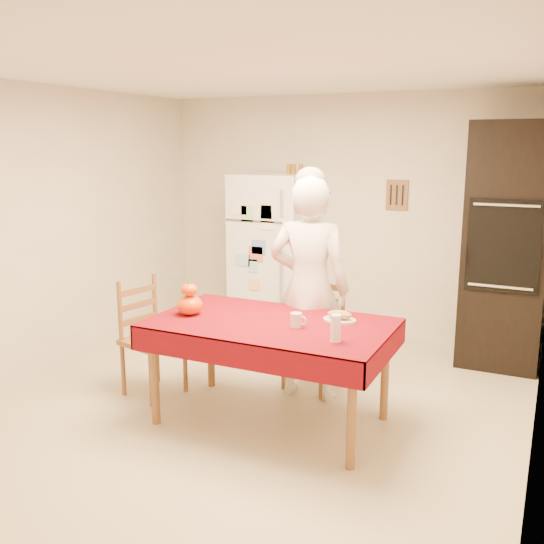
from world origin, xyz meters
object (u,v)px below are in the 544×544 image
Objects in this scene: chair_far at (317,327)px; bread_plate at (340,320)px; pumpkin_lower at (190,305)px; wine_glass at (336,328)px; seated_woman at (309,289)px; coffee_mug at (296,320)px; oven_cabinet at (506,247)px; chair_left at (148,332)px; dining_table at (271,331)px; refrigerator at (274,255)px.

chair_far is 0.74m from bread_plate.
wine_glass is at bearing -6.16° from pumpkin_lower.
coffee_mug is (0.15, -0.60, -0.07)m from seated_woman.
seated_woman is 0.95m from pumpkin_lower.
oven_cabinet reaches higher than seated_woman.
oven_cabinet is 2.04m from bread_plate.
oven_cabinet reaches higher than chair_left.
coffee_mug is at bearing 3.45° from pumpkin_lower.
seated_woman reaches higher than chair_far.
chair_left is (-1.19, -0.72, 0.00)m from chair_far.
wine_glass is at bearing -74.18° from bread_plate.
dining_table is at bearing -80.74° from chair_left.
chair_left is 0.63m from pumpkin_lower.
pumpkin_lower reaches higher than coffee_mug.
seated_woman is (0.06, 0.56, 0.19)m from dining_table.
seated_woman reaches higher than bread_plate.
dining_table is 0.63m from wine_glass.
chair_far reaches higher than pumpkin_lower.
wine_glass reaches higher than coffee_mug.
refrigerator is at bearing -178.82° from oven_cabinet.
wine_glass reaches higher than bread_plate.
wine_glass reaches higher than pumpkin_lower.
pumpkin_lower is (0.28, -2.04, -0.02)m from refrigerator.
chair_left is at bearing -139.51° from chair_far.
bread_plate is (1.34, -1.73, -0.08)m from refrigerator.
seated_woman reaches higher than dining_table.
chair_left is 0.54× the size of seated_woman.
dining_table is 1.79× the size of chair_left.
oven_cabinet is 12.50× the size of wine_glass.
coffee_mug is at bearing -131.28° from bread_plate.
wine_glass is at bearing -26.92° from coffee_mug.
coffee_mug is 0.57× the size of wine_glass.
bread_plate is (1.58, 0.15, 0.26)m from chair_left.
seated_woman is at bearing -77.79° from chair_far.
oven_cabinet is (2.28, 0.05, 0.25)m from refrigerator.
refrigerator reaches higher than wine_glass.
pumpkin_lower is at bearing -171.57° from dining_table.
seated_woman is 0.93m from wine_glass.
wine_glass reaches higher than dining_table.
dining_table is at bearing -84.56° from chair_far.
wine_glass is at bearing -53.71° from chair_far.
refrigerator is 2.61m from wine_glass.
dining_table is 0.50m from bread_plate.
oven_cabinet reaches higher than pumpkin_lower.
chair_far is at bearing -46.24° from chair_left.
chair_far is (-1.33, -1.21, -0.59)m from oven_cabinet.
bread_plate is at bearing 26.19° from dining_table.
chair_far is 1.00× the size of chair_left.
refrigerator is 1.69m from seated_woman.
chair_far is at bearing 124.26° from bread_plate.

